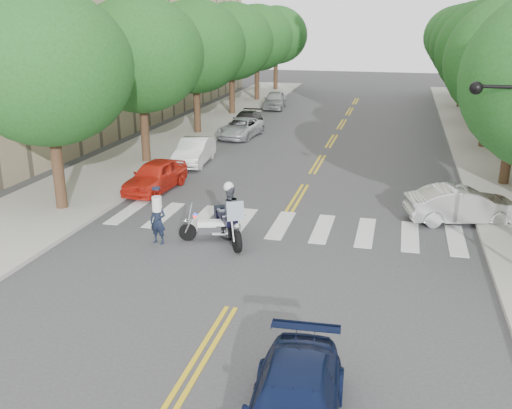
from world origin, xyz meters
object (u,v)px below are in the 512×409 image
(motorcycle_police, at_px, (229,215))
(sedan_blue, at_px, (294,408))
(convertible, at_px, (462,205))
(officer_standing, at_px, (158,221))
(motorcycle_parked, at_px, (214,228))

(motorcycle_police, distance_m, sedan_blue, 9.81)
(convertible, relative_size, sedan_blue, 0.96)
(officer_standing, relative_size, convertible, 0.39)
(motorcycle_police, height_order, motorcycle_parked, motorcycle_police)
(motorcycle_police, xyz_separation_m, motorcycle_parked, (-0.53, -0.07, -0.49))
(motorcycle_parked, distance_m, officer_standing, 1.91)
(motorcycle_parked, height_order, sedan_blue, motorcycle_parked)
(motorcycle_parked, bearing_deg, motorcycle_police, -97.85)
(motorcycle_police, xyz_separation_m, officer_standing, (-2.26, -0.78, -0.15))
(convertible, bearing_deg, officer_standing, 99.92)
(convertible, bearing_deg, motorcycle_parked, 100.47)
(motorcycle_parked, xyz_separation_m, sedan_blue, (4.46, -8.91, 0.17))
(officer_standing, relative_size, sedan_blue, 0.37)
(convertible, distance_m, sedan_blue, 13.53)
(motorcycle_parked, relative_size, sedan_blue, 0.46)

